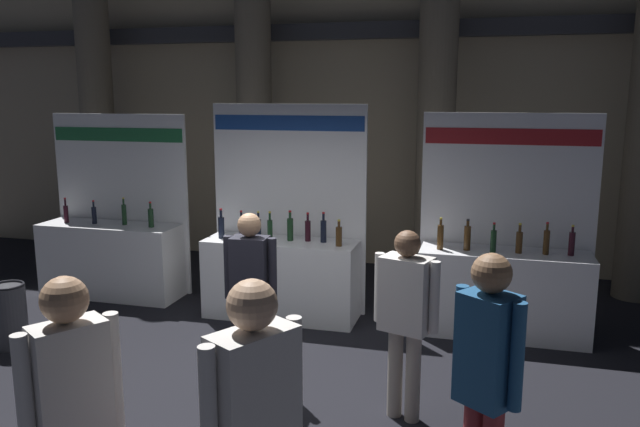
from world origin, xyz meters
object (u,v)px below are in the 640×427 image
at_px(visitor_1, 73,413).
at_px(visitor_5, 406,308).
at_px(visitor_7, 486,371).
at_px(exhibitor_booth_0, 113,251).
at_px(exhibitor_booth_2, 503,282).
at_px(visitor_0, 251,285).
at_px(visitor_6, 255,425).
at_px(trash_bin, 10,316).
at_px(exhibitor_booth_1, 282,267).

bearing_deg(visitor_1, visitor_5, 2.42).
relative_size(visitor_5, visitor_7, 0.91).
xyz_separation_m(exhibitor_booth_0, visitor_7, (4.84, -3.53, 0.46)).
bearing_deg(exhibitor_booth_2, visitor_0, -140.13).
bearing_deg(visitor_5, visitor_6, 97.07).
relative_size(exhibitor_booth_0, visitor_7, 1.36).
bearing_deg(trash_bin, visitor_1, -43.87).
relative_size(trash_bin, visitor_5, 0.43).
bearing_deg(exhibitor_booth_0, visitor_6, -50.36).
distance_m(exhibitor_booth_2, visitor_1, 5.05).
xyz_separation_m(visitor_0, visitor_7, (2.09, -1.54, 0.10)).
bearing_deg(trash_bin, exhibitor_booth_2, 19.23).
height_order(exhibitor_booth_0, trash_bin, exhibitor_booth_0).
distance_m(exhibitor_booth_1, visitor_5, 2.75).
bearing_deg(trash_bin, exhibitor_booth_1, 33.76).
bearing_deg(exhibitor_booth_0, visitor_0, -35.94).
bearing_deg(visitor_0, visitor_7, 140.99).
xyz_separation_m(exhibitor_booth_0, trash_bin, (-0.05, -1.87, -0.25)).
height_order(exhibitor_booth_1, visitor_1, exhibitor_booth_1).
bearing_deg(visitor_6, trash_bin, -94.57).
bearing_deg(exhibitor_booth_0, visitor_5, -28.49).
xyz_separation_m(visitor_0, visitor_5, (1.45, -0.29, 0.01)).
distance_m(exhibitor_booth_0, visitor_5, 4.80).
distance_m(exhibitor_booth_0, exhibitor_booth_1, 2.46).
xyz_separation_m(exhibitor_booth_2, visitor_6, (-1.25, -4.45, 0.51)).
bearing_deg(visitor_5, exhibitor_booth_0, -10.54).
relative_size(exhibitor_booth_1, visitor_0, 1.57).
bearing_deg(trash_bin, visitor_7, -18.80).
bearing_deg(visitor_6, exhibitor_booth_1, -132.66).
relative_size(exhibitor_booth_0, visitor_5, 1.50).
xyz_separation_m(visitor_5, visitor_7, (0.64, -1.25, 0.09)).
xyz_separation_m(exhibitor_booth_1, visitor_5, (1.75, -2.09, 0.35)).
relative_size(exhibitor_booth_2, visitor_0, 1.52).
relative_size(exhibitor_booth_2, visitor_6, 1.35).
distance_m(exhibitor_booth_2, visitor_7, 3.47).
distance_m(exhibitor_booth_1, trash_bin, 3.02).
relative_size(exhibitor_booth_2, visitor_7, 1.39).
distance_m(exhibitor_booth_0, visitor_6, 5.93).
xyz_separation_m(trash_bin, visitor_0, (2.80, -0.13, 0.60)).
bearing_deg(exhibitor_booth_1, visitor_6, -73.19).
xyz_separation_m(exhibitor_booth_1, visitor_1, (0.35, -4.41, 0.45)).
relative_size(exhibitor_booth_2, trash_bin, 3.53).
height_order(visitor_0, visitor_7, visitor_7).
bearing_deg(exhibitor_booth_2, visitor_1, -116.25).
bearing_deg(visitor_6, visitor_5, -160.36).
xyz_separation_m(exhibitor_booth_0, exhibitor_booth_2, (5.03, -0.10, 0.00)).
bearing_deg(exhibitor_booth_2, visitor_7, -93.04).
relative_size(visitor_0, visitor_5, 1.01).
distance_m(exhibitor_booth_0, visitor_0, 3.42).
relative_size(visitor_1, visitor_6, 0.98).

